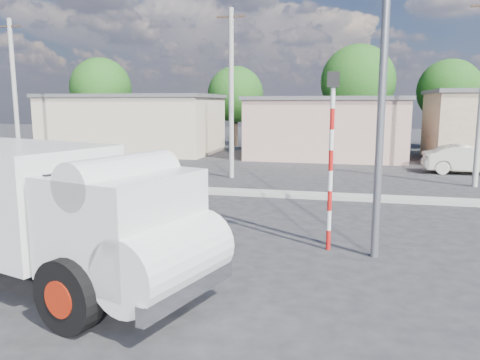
% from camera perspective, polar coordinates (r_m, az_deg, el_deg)
% --- Properties ---
extents(ground_plane, '(120.00, 120.00, 0.00)m').
position_cam_1_polar(ground_plane, '(11.24, -6.48, -9.54)').
color(ground_plane, '#252528').
rests_on(ground_plane, ground).
extents(median, '(40.00, 0.80, 0.16)m').
position_cam_1_polar(median, '(18.69, 1.84, -1.57)').
color(median, '#99968E').
rests_on(median, ground).
extents(truck, '(7.15, 4.25, 2.78)m').
position_cam_1_polar(truck, '(9.83, -21.78, -3.57)').
color(truck, black).
rests_on(truck, ground).
extents(bicycle, '(1.79, 0.78, 0.91)m').
position_cam_1_polar(bicycle, '(13.29, -9.51, -4.58)').
color(bicycle, black).
rests_on(bicycle, ground).
extents(cyclist, '(0.51, 0.72, 1.86)m').
position_cam_1_polar(cyclist, '(13.19, -9.56, -2.58)').
color(cyclist, white).
rests_on(cyclist, ground).
extents(car_cream, '(4.53, 1.66, 1.48)m').
position_cam_1_polar(car_cream, '(26.88, 26.15, 2.25)').
color(car_cream, beige).
rests_on(car_cream, ground).
extents(traffic_pole, '(0.28, 0.18, 4.36)m').
position_cam_1_polar(traffic_pole, '(11.54, 11.07, 4.05)').
color(traffic_pole, red).
rests_on(traffic_pole, ground).
extents(streetlight, '(2.34, 0.22, 9.00)m').
position_cam_1_polar(streetlight, '(11.27, 16.35, 15.79)').
color(streetlight, slate).
rests_on(streetlight, ground).
extents(building_row, '(37.80, 7.30, 4.44)m').
position_cam_1_polar(building_row, '(32.12, 8.85, 6.60)').
color(building_row, beige).
rests_on(building_row, ground).
extents(tree_row, '(43.62, 7.43, 8.42)m').
position_cam_1_polar(tree_row, '(38.46, 13.79, 11.15)').
color(tree_row, '#38281E').
rests_on(tree_row, ground).
extents(utility_poles, '(35.40, 0.24, 8.00)m').
position_cam_1_polar(utility_poles, '(21.99, 12.52, 10.30)').
color(utility_poles, '#99968E').
rests_on(utility_poles, ground).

